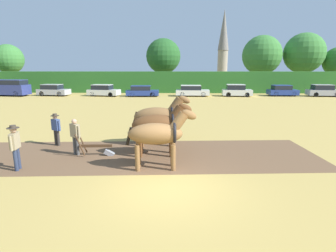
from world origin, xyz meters
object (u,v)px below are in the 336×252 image
farmer_beside_team (158,119)px  parked_car_center (142,91)px  parked_car_right (236,91)px  tree_center (304,53)px  church_spire (223,45)px  farmer_onlooker_right (56,127)px  draft_horse_lead_right (158,125)px  parked_car_center_right (192,91)px  draft_horse_trail_left (159,117)px  parked_car_center_left (103,91)px  parked_car_far_right (282,91)px  parked_car_left (53,90)px  plow (99,149)px  parked_van (9,88)px  draft_horse_lead_left (158,134)px  tree_left (163,56)px  farmer_at_plow (75,134)px  parked_car_end_right (323,91)px  farmer_onlooker_left (15,144)px  tree_center_left (262,55)px  tree_far_left (9,59)px

farmer_beside_team → parked_car_center: size_ratio=0.37×
parked_car_center → parked_car_right: size_ratio=1.10×
tree_center → parked_car_center: (-26.60, -12.55, -5.48)m
church_spire → farmer_onlooker_right: bearing=-107.7°
draft_horse_lead_right → parked_car_center_right: 24.48m
farmer_beside_team → tree_center: bearing=10.2°
draft_horse_trail_left → parked_car_center_left: draft_horse_trail_left is taller
draft_horse_lead_right → parked_car_far_right: (15.18, 24.98, -0.65)m
parked_car_far_right → parked_car_left: bearing=-179.0°
draft_horse_trail_left → plow: size_ratio=1.76×
church_spire → parked_van: bearing=-136.7°
draft_horse_lead_left → plow: 3.23m
draft_horse_lead_left → draft_horse_trail_left: (-0.18, 3.13, 0.08)m
parked_car_left → church_spire: bearing=56.0°
tree_left → parked_car_center: bearing=-101.5°
farmer_at_plow → parked_car_end_right: farmer_at_plow is taller
draft_horse_trail_left → parked_van: 31.17m
parked_car_center_left → parked_car_far_right: (24.20, 0.86, -0.03)m
tree_left → farmer_onlooker_left: 37.58m
tree_center_left → parked_car_left: tree_center_left is taller
parked_car_center_left → farmer_at_plow: bearing=-67.5°
draft_horse_trail_left → parked_car_end_right: 30.78m
farmer_onlooker_left → tree_left: bearing=76.4°
draft_horse_lead_left → parked_van: bearing=127.2°
tree_center → farmer_at_plow: 45.40m
tree_center_left → tree_center: 7.28m
farmer_at_plow → parked_car_center_right: (6.60, 24.36, -0.23)m
tree_far_left → draft_horse_trail_left: bearing=-49.6°
plow → parked_van: bearing=125.0°
draft_horse_lead_left → farmer_beside_team: size_ratio=1.71×
farmer_at_plow → parked_van: 30.08m
tree_left → parked_car_left: size_ratio=1.98×
farmer_at_plow → parked_car_far_right: farmer_at_plow is taller
church_spire → parked_car_right: size_ratio=4.36×
draft_horse_lead_right → farmer_beside_team: 3.56m
draft_horse_lead_left → parked_car_center: bearing=95.2°
tree_center → draft_horse_lead_left: tree_center is taller
parked_car_center → parked_car_right: bearing=-0.5°
farmer_at_plow → parked_car_right: 27.41m
church_spire → parked_car_right: church_spire is taller
tree_center_left → farmer_at_plow: (-19.27, -36.17, -4.88)m
plow → farmer_at_plow: 1.22m
tree_center_left → parked_car_left: size_ratio=2.11×
parked_car_center → parked_car_end_right: (24.13, 0.69, 0.06)m
farmer_onlooker_left → tree_center: bearing=46.0°
tree_center_left → church_spire: 20.49m
tree_center_left → parked_car_center: tree_center_left is taller
church_spire → parked_car_center: church_spire is taller
parked_car_end_right → parked_car_center: bearing=-174.2°
draft_horse_lead_right → farmer_at_plow: draft_horse_lead_right is taller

